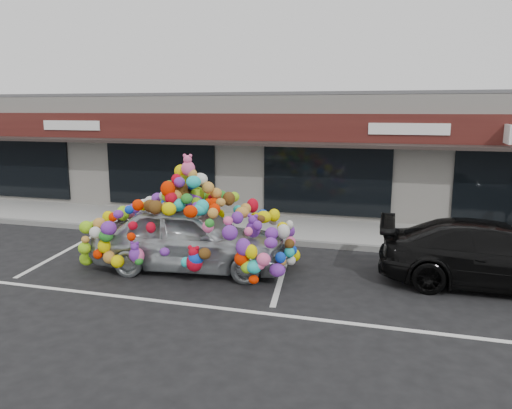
# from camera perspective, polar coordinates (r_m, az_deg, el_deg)

# --- Properties ---
(ground) EXTENTS (90.00, 90.00, 0.00)m
(ground) POSITION_cam_1_polar(r_m,az_deg,el_deg) (12.57, -9.72, -6.66)
(ground) COLOR black
(ground) RESTS_ON ground
(shop_building) EXTENTS (24.00, 7.20, 4.31)m
(shop_building) POSITION_cam_1_polar(r_m,az_deg,el_deg) (19.98, 0.74, 6.32)
(shop_building) COLOR silver
(shop_building) RESTS_ON ground
(sidewalk) EXTENTS (26.00, 3.00, 0.15)m
(sidewalk) POSITION_cam_1_polar(r_m,az_deg,el_deg) (16.11, -3.52, -2.34)
(sidewalk) COLOR #9C9B96
(sidewalk) RESTS_ON ground
(kerb) EXTENTS (26.00, 0.18, 0.16)m
(kerb) POSITION_cam_1_polar(r_m,az_deg,el_deg) (14.75, -5.49, -3.62)
(kerb) COLOR slate
(kerb) RESTS_ON ground
(parking_stripe_left) EXTENTS (0.73, 4.37, 0.01)m
(parking_stripe_left) POSITION_cam_1_polar(r_m,az_deg,el_deg) (14.38, -20.96, -4.98)
(parking_stripe_left) COLOR silver
(parking_stripe_left) RESTS_ON ground
(parking_stripe_mid) EXTENTS (0.73, 4.37, 0.01)m
(parking_stripe_mid) POSITION_cam_1_polar(r_m,az_deg,el_deg) (11.85, 3.10, -7.60)
(parking_stripe_mid) COLOR silver
(parking_stripe_mid) RESTS_ON ground
(lane_line) EXTENTS (14.00, 0.12, 0.01)m
(lane_line) POSITION_cam_1_polar(r_m,az_deg,el_deg) (9.83, -4.96, -11.62)
(lane_line) COLOR silver
(lane_line) RESTS_ON ground
(toy_car) EXTENTS (3.27, 5.03, 2.82)m
(toy_car) POSITION_cam_1_polar(r_m,az_deg,el_deg) (11.84, -7.50, -2.91)
(toy_car) COLOR #9DA2A7
(toy_car) RESTS_ON ground
(black_sedan) EXTENTS (2.03, 4.84, 1.40)m
(black_sedan) POSITION_cam_1_polar(r_m,az_deg,el_deg) (11.80, 25.65, -5.25)
(black_sedan) COLOR black
(black_sedan) RESTS_ON ground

